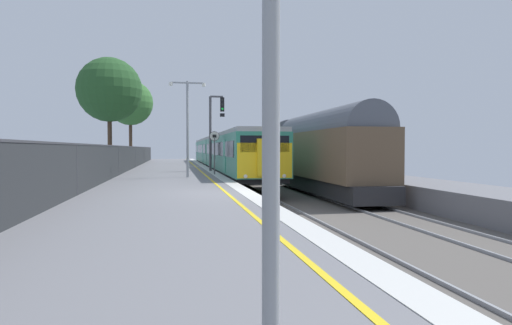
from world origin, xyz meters
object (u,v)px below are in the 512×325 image
(freight_train_adjacent_track, at_px, (293,149))
(background_tree_left, at_px, (110,91))
(speed_limit_sign, at_px, (214,147))
(background_tree_centre, at_px, (130,104))
(commuter_train_at_platform, at_px, (221,152))
(platform_lamp_mid, at_px, (187,120))
(signal_gantry, at_px, (214,124))

(freight_train_adjacent_track, bearing_deg, background_tree_left, 171.42)
(speed_limit_sign, height_order, background_tree_centre, background_tree_centre)
(commuter_train_at_platform, xyz_separation_m, background_tree_left, (-8.69, -8.47, 4.31))
(commuter_train_at_platform, xyz_separation_m, speed_limit_sign, (-1.85, -13.68, 0.43))
(platform_lamp_mid, xyz_separation_m, background_tree_left, (-5.14, 7.66, 2.42))
(signal_gantry, bearing_deg, platform_lamp_mid, -106.74)
(signal_gantry, bearing_deg, background_tree_centre, 112.65)
(background_tree_left, bearing_deg, freight_train_adjacent_track, -8.58)
(freight_train_adjacent_track, relative_size, speed_limit_sign, 10.38)
(freight_train_adjacent_track, distance_m, platform_lamp_mid, 9.63)
(background_tree_left, xyz_separation_m, background_tree_centre, (-0.20, 16.97, 0.78))
(commuter_train_at_platform, height_order, speed_limit_sign, commuter_train_at_platform)
(freight_train_adjacent_track, bearing_deg, platform_lamp_mid, -142.74)
(commuter_train_at_platform, relative_size, freight_train_adjacent_track, 1.48)
(signal_gantry, relative_size, background_tree_centre, 0.60)
(commuter_train_at_platform, height_order, platform_lamp_mid, platform_lamp_mid)
(freight_train_adjacent_track, distance_m, background_tree_centre, 23.38)
(speed_limit_sign, relative_size, background_tree_centre, 0.30)
(signal_gantry, height_order, speed_limit_sign, signal_gantry)
(signal_gantry, xyz_separation_m, speed_limit_sign, (-0.36, -4.42, -1.63))
(speed_limit_sign, relative_size, background_tree_left, 0.33)
(platform_lamp_mid, bearing_deg, background_tree_left, 123.87)
(commuter_train_at_platform, height_order, freight_train_adjacent_track, freight_train_adjacent_track)
(freight_train_adjacent_track, distance_m, signal_gantry, 5.88)
(speed_limit_sign, relative_size, platform_lamp_mid, 0.50)
(freight_train_adjacent_track, bearing_deg, commuter_train_at_platform, 111.08)
(commuter_train_at_platform, relative_size, background_tree_centre, 4.62)
(freight_train_adjacent_track, xyz_separation_m, signal_gantry, (-5.49, 1.12, 1.79))
(speed_limit_sign, bearing_deg, freight_train_adjacent_track, 29.39)
(commuter_train_at_platform, distance_m, freight_train_adjacent_track, 11.14)
(signal_gantry, distance_m, background_tree_centre, 19.49)
(commuter_train_at_platform, distance_m, signal_gantry, 9.61)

